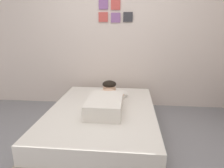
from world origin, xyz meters
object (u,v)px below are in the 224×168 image
Objects in this scene: person_lying at (106,100)px; cell_phone at (104,107)px; coffee_cup at (122,96)px; pillow at (111,93)px; bed at (102,121)px.

person_lying is 0.11m from cell_phone.
coffee_cup reaches higher than cell_phone.
coffee_cup is (0.18, -0.06, -0.02)m from pillow.
bed is 3.71× the size of pillow.
coffee_cup is (0.19, 0.40, -0.07)m from person_lying.
pillow is 0.46m from person_lying.
pillow is at bearing 83.08° from bed.
person_lying is 0.45m from coffee_cup.
cell_phone is (-0.22, -0.40, -0.03)m from coffee_cup.
bed is 0.30m from person_lying.
pillow is at bearing 85.39° from cell_phone.
bed is 0.54m from pillow.
pillow is 3.71× the size of cell_phone.
coffee_cup is at bearing -17.35° from pillow.
coffee_cup is at bearing 60.36° from bed.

